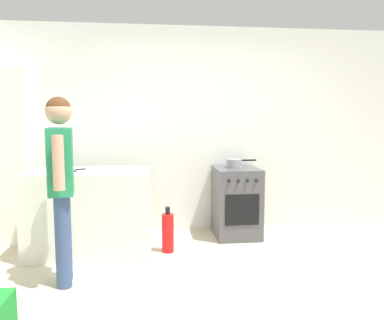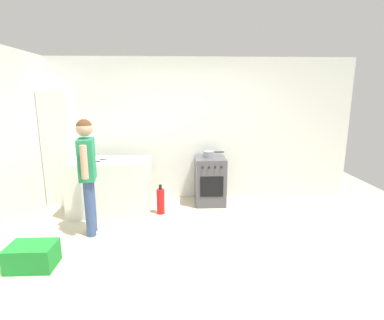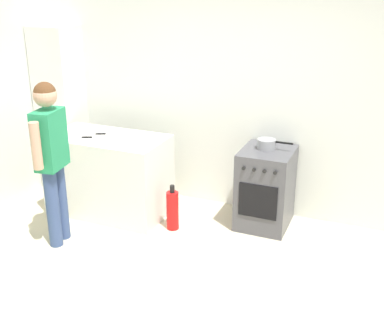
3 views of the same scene
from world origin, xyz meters
TOP-DOWN VIEW (x-y plane):
  - ground_plane at (0.00, 0.00)m, footprint 8.00×8.00m
  - back_wall at (0.00, 1.95)m, footprint 6.00×0.10m
  - counter_unit at (-1.35, 1.20)m, footprint 1.30×0.70m
  - oven_left at (0.35, 1.58)m, footprint 0.53×0.62m
  - pot at (0.33, 1.61)m, footprint 0.37×0.19m
  - knife_bread at (-1.55, 1.20)m, footprint 0.33×0.18m
  - knife_utility at (-1.57, 1.06)m, footprint 0.24×0.13m
  - person at (-1.46, 0.42)m, footprint 0.25×0.56m
  - fire_extinguisher at (-0.52, 1.10)m, footprint 0.13×0.13m
  - larder_cabinet at (-2.30, 1.68)m, footprint 0.48×0.44m

SIDE VIEW (x-z plane):
  - ground_plane at x=0.00m, z-range 0.00..0.00m
  - fire_extinguisher at x=-0.52m, z-range -0.03..0.47m
  - oven_left at x=0.35m, z-range 0.00..0.85m
  - counter_unit at x=-1.35m, z-range 0.00..0.90m
  - pot at x=0.33m, z-range 0.85..0.96m
  - knife_bread at x=-1.55m, z-range 0.90..0.91m
  - knife_utility at x=-1.57m, z-range 0.90..0.91m
  - person at x=-1.46m, z-range 0.16..1.79m
  - larder_cabinet at x=-2.30m, z-range 0.00..2.00m
  - back_wall at x=0.00m, z-range 0.00..2.60m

